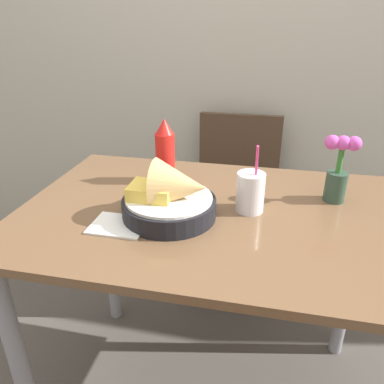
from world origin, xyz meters
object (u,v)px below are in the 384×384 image
(chair_far_window, at_px, (236,186))
(drink_cup, at_px, (250,193))
(ketchup_bottle, at_px, (165,152))
(food_basket, at_px, (172,198))
(flower_vase, at_px, (338,170))

(chair_far_window, height_order, drink_cup, drink_cup)
(ketchup_bottle, bearing_deg, chair_far_window, 72.39)
(ketchup_bottle, bearing_deg, drink_cup, -27.58)
(chair_far_window, xyz_separation_m, drink_cup, (0.10, -0.74, 0.31))
(drink_cup, bearing_deg, food_basket, -157.58)
(food_basket, height_order, ketchup_bottle, ketchup_bottle)
(flower_vase, bearing_deg, ketchup_bottle, 176.44)
(chair_far_window, bearing_deg, flower_vase, -60.95)
(food_basket, bearing_deg, drink_cup, 22.42)
(flower_vase, bearing_deg, chair_far_window, 119.05)
(chair_far_window, bearing_deg, ketchup_bottle, -107.61)
(food_basket, distance_m, drink_cup, 0.22)
(food_basket, relative_size, drink_cup, 1.26)
(food_basket, xyz_separation_m, ketchup_bottle, (-0.09, 0.23, 0.04))
(drink_cup, xyz_separation_m, flower_vase, (0.24, 0.12, 0.05))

